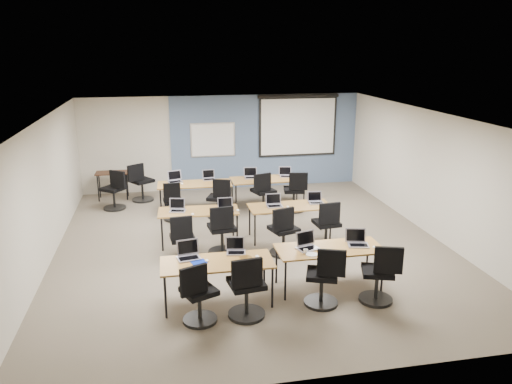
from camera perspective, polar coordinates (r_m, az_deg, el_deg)
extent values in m
cube|color=#6B6354|center=(10.59, -0.49, -6.02)|extent=(8.00, 9.00, 0.02)
cube|color=white|center=(9.88, -0.53, 8.61)|extent=(8.00, 9.00, 0.02)
cube|color=beige|center=(14.49, -3.78, 5.66)|extent=(8.00, 0.04, 2.70)
cube|color=beige|center=(6.06, 7.43, -10.07)|extent=(8.00, 0.04, 2.70)
cube|color=beige|center=(10.24, -23.09, -0.17)|extent=(0.04, 9.00, 2.70)
cube|color=beige|center=(11.55, 19.41, 1.99)|extent=(0.04, 9.00, 2.70)
cube|color=#3D5977|center=(14.67, 1.10, 5.82)|extent=(5.50, 0.04, 2.70)
cube|color=silver|center=(14.37, -4.95, 5.95)|extent=(1.28, 0.02, 0.98)
cube|color=white|center=(14.36, -4.94, 5.94)|extent=(1.20, 0.02, 0.90)
cube|color=black|center=(14.77, 4.80, 7.61)|extent=(2.32, 0.03, 1.82)
cube|color=white|center=(14.76, 4.81, 7.45)|extent=(2.20, 0.02, 1.62)
cylinder|color=black|center=(14.65, 4.89, 10.85)|extent=(2.40, 0.10, 0.10)
cube|color=#9F5C33|center=(8.05, -4.47, -8.04)|extent=(1.79, 0.75, 0.03)
cylinder|color=black|center=(7.89, -10.31, -11.76)|extent=(0.04, 0.04, 0.70)
cylinder|color=black|center=(8.05, 1.88, -10.86)|extent=(0.04, 0.04, 0.70)
cylinder|color=black|center=(8.45, -10.39, -9.78)|extent=(0.04, 0.04, 0.70)
cylinder|color=black|center=(8.60, 0.94, -8.99)|extent=(0.04, 0.04, 0.70)
cube|color=brown|center=(8.63, 8.39, -6.42)|extent=(1.82, 0.76, 0.03)
cylinder|color=black|center=(8.28, 3.38, -10.09)|extent=(0.04, 0.04, 0.70)
cylinder|color=black|center=(8.82, 14.25, -8.86)|extent=(0.04, 0.04, 0.70)
cylinder|color=black|center=(8.84, 2.35, -8.29)|extent=(0.04, 0.04, 0.70)
cylinder|color=black|center=(9.35, 12.61, -7.27)|extent=(0.04, 0.04, 0.70)
cube|color=#A15E32|center=(10.49, -6.59, -2.18)|extent=(1.66, 0.69, 0.03)
cylinder|color=black|center=(10.32, -10.68, -4.84)|extent=(0.04, 0.04, 0.70)
cylinder|color=black|center=(10.43, -2.16, -4.33)|extent=(0.04, 0.04, 0.70)
cylinder|color=black|center=(10.86, -10.72, -3.76)|extent=(0.04, 0.04, 0.70)
cylinder|color=black|center=(10.96, -2.63, -3.29)|extent=(0.04, 0.04, 0.70)
cube|color=brown|center=(10.75, 3.90, -1.65)|extent=(1.77, 0.74, 0.03)
cylinder|color=black|center=(10.41, -0.12, -4.35)|extent=(0.04, 0.04, 0.70)
cylinder|color=black|center=(10.83, 8.52, -3.71)|extent=(0.04, 0.04, 0.70)
cylinder|color=black|center=(10.98, -0.73, -3.23)|extent=(0.04, 0.04, 0.70)
cylinder|color=black|center=(11.38, 7.49, -2.67)|extent=(0.04, 0.04, 0.70)
cube|color=brown|center=(12.56, -7.03, 0.91)|extent=(1.83, 0.76, 0.03)
cylinder|color=black|center=(12.33, -10.83, -1.32)|extent=(0.04, 0.04, 0.70)
cylinder|color=black|center=(12.43, -2.92, -0.89)|extent=(0.04, 0.04, 0.70)
cylinder|color=black|center=(12.94, -10.86, -0.47)|extent=(0.04, 0.04, 0.70)
cylinder|color=black|center=(13.05, -3.33, -0.06)|extent=(0.04, 0.04, 0.70)
cube|color=brown|center=(12.92, 1.35, 1.47)|extent=(1.89, 0.79, 0.03)
cylinder|color=black|center=(12.54, -2.30, -0.72)|extent=(0.04, 0.04, 0.70)
cylinder|color=black|center=(12.92, 5.50, -0.28)|extent=(0.04, 0.04, 0.70)
cylinder|color=black|center=(13.18, -2.74, 0.12)|extent=(0.04, 0.04, 0.70)
cylinder|color=black|center=(13.54, 4.71, 0.52)|extent=(0.04, 0.04, 0.70)
cube|color=silver|center=(8.19, -7.70, -7.51)|extent=(0.36, 0.26, 0.02)
cube|color=black|center=(8.16, -7.70, -7.49)|extent=(0.31, 0.15, 0.00)
cube|color=silver|center=(8.26, -7.80, -6.24)|extent=(0.36, 0.07, 0.25)
cube|color=black|center=(8.26, -7.80, -6.27)|extent=(0.32, 0.05, 0.20)
ellipsoid|color=white|center=(8.07, -5.63, -7.79)|extent=(0.09, 0.11, 0.03)
cylinder|color=black|center=(7.89, -6.41, -14.28)|extent=(0.53, 0.53, 0.05)
cylinder|color=black|center=(7.79, -6.46, -12.96)|extent=(0.06, 0.06, 0.47)
cube|color=black|center=(7.66, -6.52, -11.18)|extent=(0.47, 0.47, 0.08)
cube|color=black|center=(7.35, -7.13, -9.98)|extent=(0.43, 0.06, 0.44)
cube|color=#A3A4AA|center=(8.32, -2.29, -6.95)|extent=(0.31, 0.23, 0.02)
cube|color=black|center=(8.30, -2.27, -6.93)|extent=(0.27, 0.13, 0.00)
cube|color=#A3A4AA|center=(8.39, -2.43, -5.87)|extent=(0.31, 0.06, 0.22)
cube|color=black|center=(8.38, -2.42, -5.89)|extent=(0.28, 0.04, 0.18)
ellipsoid|color=white|center=(8.17, 0.14, -7.38)|extent=(0.08, 0.11, 0.04)
cylinder|color=black|center=(7.98, -1.08, -13.78)|extent=(0.58, 0.58, 0.05)
cylinder|color=black|center=(7.87, -1.09, -12.32)|extent=(0.06, 0.06, 0.51)
cube|color=black|center=(7.73, -1.10, -10.38)|extent=(0.51, 0.51, 0.08)
cube|color=black|center=(7.40, -1.03, -9.26)|extent=(0.47, 0.06, 0.44)
cube|color=#B1B1B2|center=(8.53, 5.94, -6.44)|extent=(0.36, 0.26, 0.02)
cube|color=black|center=(8.51, 5.98, -6.42)|extent=(0.30, 0.15, 0.00)
cube|color=#B1B1B2|center=(8.60, 5.70, -5.26)|extent=(0.36, 0.07, 0.25)
cube|color=black|center=(8.59, 5.71, -5.28)|extent=(0.31, 0.05, 0.20)
ellipsoid|color=white|center=(8.49, 7.70, -6.61)|extent=(0.06, 0.09, 0.03)
cylinder|color=black|center=(8.37, 7.41, -12.39)|extent=(0.55, 0.55, 0.05)
cylinder|color=black|center=(8.27, 7.47, -11.06)|extent=(0.06, 0.06, 0.49)
cube|color=black|center=(8.14, 7.54, -9.29)|extent=(0.49, 0.49, 0.08)
cube|color=black|center=(7.87, 8.62, -8.03)|extent=(0.45, 0.06, 0.44)
cube|color=#A4A3AC|center=(8.79, 11.61, -5.98)|extent=(0.35, 0.25, 0.02)
cube|color=black|center=(8.77, 11.66, -5.96)|extent=(0.30, 0.15, 0.00)
cube|color=#A4A3AC|center=(8.86, 11.32, -4.86)|extent=(0.35, 0.06, 0.24)
cube|color=black|center=(8.85, 11.34, -4.88)|extent=(0.31, 0.05, 0.20)
ellipsoid|color=white|center=(8.77, 13.39, -6.15)|extent=(0.08, 0.10, 0.03)
cylinder|color=black|center=(8.63, 13.49, -11.82)|extent=(0.55, 0.55, 0.05)
cylinder|color=black|center=(8.53, 13.59, -10.52)|extent=(0.06, 0.06, 0.49)
cube|color=black|center=(8.40, 13.72, -8.78)|extent=(0.49, 0.49, 0.08)
cube|color=black|center=(8.14, 14.91, -7.54)|extent=(0.45, 0.06, 0.44)
cube|color=silver|center=(10.48, -8.94, -2.15)|extent=(0.32, 0.24, 0.02)
cube|color=black|center=(10.46, -8.94, -2.12)|extent=(0.27, 0.14, 0.00)
cube|color=silver|center=(10.56, -9.00, -1.30)|extent=(0.32, 0.06, 0.22)
cube|color=black|center=(10.56, -9.00, -1.31)|extent=(0.28, 0.04, 0.18)
ellipsoid|color=white|center=(10.24, -7.26, -2.52)|extent=(0.07, 0.11, 0.04)
cylinder|color=black|center=(9.90, -8.30, -7.70)|extent=(0.51, 0.51, 0.05)
cylinder|color=black|center=(9.82, -8.34, -6.63)|extent=(0.06, 0.06, 0.45)
cube|color=black|center=(9.72, -8.41, -5.19)|extent=(0.45, 0.45, 0.08)
cube|color=black|center=(9.43, -8.52, -4.06)|extent=(0.41, 0.06, 0.44)
cube|color=silver|center=(10.43, -3.45, -2.07)|extent=(0.32, 0.23, 0.02)
cube|color=black|center=(10.41, -3.44, -2.04)|extent=(0.27, 0.14, 0.00)
cube|color=silver|center=(10.51, -3.56, -1.22)|extent=(0.32, 0.06, 0.22)
cube|color=black|center=(10.50, -3.55, -1.23)|extent=(0.28, 0.04, 0.18)
ellipsoid|color=white|center=(10.40, -2.09, -2.10)|extent=(0.07, 0.11, 0.04)
cylinder|color=black|center=(10.20, -3.86, -6.82)|extent=(0.58, 0.58, 0.05)
cylinder|color=black|center=(10.11, -3.89, -5.62)|extent=(0.06, 0.06, 0.51)
cube|color=black|center=(10.00, -3.92, -4.06)|extent=(0.51, 0.51, 0.08)
cube|color=black|center=(9.69, -3.93, -2.98)|extent=(0.46, 0.06, 0.44)
cube|color=#B9B9B9|center=(10.67, 2.15, -1.62)|extent=(0.33, 0.24, 0.02)
cube|color=black|center=(10.65, 2.18, -1.59)|extent=(0.28, 0.14, 0.00)
cube|color=#B9B9B9|center=(10.75, 2.00, -0.77)|extent=(0.33, 0.06, 0.23)
cube|color=black|center=(10.74, 2.01, -0.78)|extent=(0.29, 0.04, 0.19)
ellipsoid|color=white|center=(10.65, 3.65, -1.67)|extent=(0.07, 0.10, 0.03)
cylinder|color=black|center=(10.14, 3.14, -6.94)|extent=(0.56, 0.56, 0.05)
cylinder|color=black|center=(10.05, 3.16, -5.77)|extent=(0.06, 0.06, 0.50)
cube|color=black|center=(9.95, 3.18, -4.22)|extent=(0.50, 0.50, 0.08)
cube|color=black|center=(9.64, 3.14, -3.14)|extent=(0.46, 0.06, 0.44)
cube|color=#A8A8A8|center=(10.95, 6.89, -1.25)|extent=(0.31, 0.23, 0.02)
cube|color=black|center=(10.93, 6.93, -1.23)|extent=(0.26, 0.13, 0.00)
cube|color=#A8A8A8|center=(11.03, 6.72, -0.47)|extent=(0.31, 0.06, 0.22)
cube|color=black|center=(11.02, 6.73, -0.48)|extent=(0.27, 0.04, 0.18)
ellipsoid|color=white|center=(10.86, 7.71, -1.42)|extent=(0.09, 0.11, 0.04)
cylinder|color=black|center=(10.58, 7.94, -6.06)|extent=(0.55, 0.55, 0.05)
cylinder|color=black|center=(10.50, 7.99, -4.96)|extent=(0.06, 0.06, 0.48)
cube|color=black|center=(10.41, 8.05, -3.51)|extent=(0.48, 0.48, 0.08)
cube|color=black|center=(10.11, 8.41, -2.44)|extent=(0.44, 0.06, 0.44)
cube|color=silver|center=(12.74, -9.24, 1.17)|extent=(0.35, 0.26, 0.02)
cube|color=black|center=(12.72, -9.24, 1.20)|extent=(0.30, 0.15, 0.00)
cube|color=silver|center=(12.84, -9.29, 1.91)|extent=(0.35, 0.06, 0.24)
cube|color=black|center=(12.83, -9.29, 1.90)|extent=(0.31, 0.05, 0.20)
ellipsoid|color=white|center=(12.52, -8.45, 0.94)|extent=(0.07, 0.10, 0.03)
cylinder|color=black|center=(12.23, -9.38, -3.00)|extent=(0.48, 0.48, 0.05)
cylinder|color=black|center=(12.16, -9.42, -2.16)|extent=(0.06, 0.06, 0.43)
cube|color=black|center=(12.09, -9.48, -1.02)|extent=(0.43, 0.43, 0.08)
cube|color=black|center=(11.82, -9.59, -0.01)|extent=(0.39, 0.06, 0.44)
cube|color=#AAAAB8|center=(12.84, -5.38, 1.44)|extent=(0.32, 0.23, 0.02)
cube|color=black|center=(12.82, -5.38, 1.46)|extent=(0.27, 0.13, 0.00)
cube|color=#AAAAB8|center=(12.93, -5.46, 2.09)|extent=(0.32, 0.06, 0.22)
cube|color=black|center=(12.92, -5.45, 2.09)|extent=(0.28, 0.04, 0.18)
ellipsoid|color=white|center=(12.68, -4.24, 1.27)|extent=(0.08, 0.11, 0.03)
cylinder|color=black|center=(12.26, -4.35, -2.76)|extent=(0.52, 0.52, 0.05)
cylinder|color=black|center=(12.20, -4.37, -1.85)|extent=(0.06, 0.06, 0.46)
cube|color=black|center=(12.12, -4.40, -0.64)|extent=(0.46, 0.46, 0.08)
cube|color=black|center=(11.86, -3.95, 0.41)|extent=(0.42, 0.06, 0.44)
cube|color=#A4A5B0|center=(12.95, -0.54, 1.63)|extent=(0.35, 0.25, 0.02)
cube|color=black|center=(12.93, -0.52, 1.66)|extent=(0.29, 0.15, 0.00)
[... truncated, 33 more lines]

